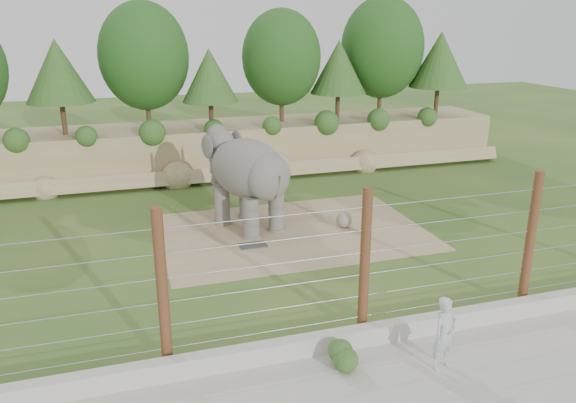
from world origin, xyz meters
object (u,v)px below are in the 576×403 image
object	(u,v)px
zookeeper	(445,334)
barrier_fence	(365,263)
elephant	(248,182)
stone_ball	(344,220)

from	to	relation	value
zookeeper	barrier_fence	bearing A→B (deg)	105.42
elephant	zookeeper	bearing A→B (deg)	-100.63
elephant	stone_ball	bearing A→B (deg)	-40.37
stone_ball	barrier_fence	world-z (taller)	barrier_fence
elephant	barrier_fence	distance (m)	8.56
elephant	barrier_fence	bearing A→B (deg)	-105.65
elephant	barrier_fence	world-z (taller)	barrier_fence
barrier_fence	zookeeper	bearing A→B (deg)	-59.29
elephant	stone_ball	world-z (taller)	elephant
stone_ball	barrier_fence	xyz separation A→B (m)	(-2.57, -7.34, 1.66)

